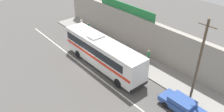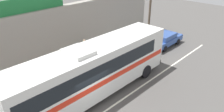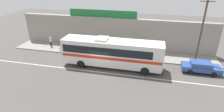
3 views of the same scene
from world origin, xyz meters
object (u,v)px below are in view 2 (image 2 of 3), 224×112
(utility_pole, at_px, (151,0))
(pedestrian_far_left, at_px, (85,47))
(intercity_bus, at_px, (94,68))
(parked_car, at_px, (165,39))

(utility_pole, bearing_deg, pedestrian_far_left, 165.90)
(intercity_bus, bearing_deg, utility_pole, 15.83)
(parked_car, bearing_deg, intercity_bus, -174.39)
(utility_pole, xyz_separation_m, pedestrian_far_left, (-7.31, 1.84, -3.36))
(intercity_bus, distance_m, parked_car, 10.90)
(intercity_bus, distance_m, pedestrian_far_left, 5.81)
(parked_car, xyz_separation_m, utility_pole, (-0.32, 1.91, 3.78))
(intercity_bus, height_order, utility_pole, utility_pole)
(intercity_bus, distance_m, utility_pole, 11.14)
(intercity_bus, xyz_separation_m, utility_pole, (10.45, 2.96, 2.45))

